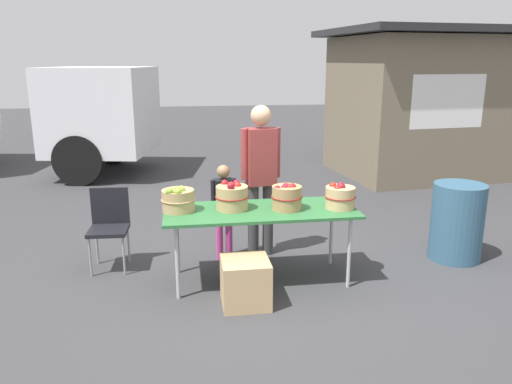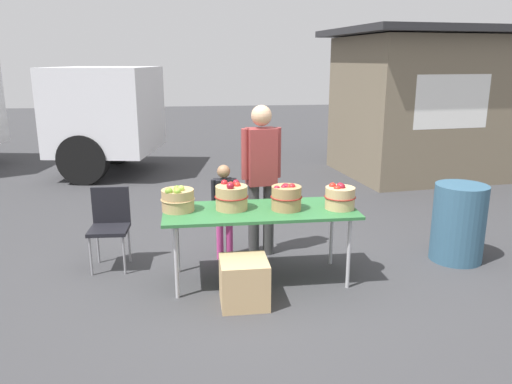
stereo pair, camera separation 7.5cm
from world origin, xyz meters
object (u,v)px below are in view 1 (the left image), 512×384
Objects in this scene: apple_basket_green_0 at (178,200)px; trash_barrel at (457,222)px; market_table at (260,214)px; vendor_adult at (261,169)px; apple_basket_red_1 at (287,197)px; produce_crate at (245,282)px; child_customer at (224,204)px; apple_basket_red_0 at (232,197)px; apple_basket_red_2 at (340,196)px; folding_chair at (109,222)px.

apple_basket_green_0 is 3.10m from trash_barrel.
market_table is 1.11× the size of vendor_adult.
apple_basket_red_1 is 0.72× the size of produce_crate.
apple_basket_red_1 is 0.29× the size of child_customer.
apple_basket_red_0 reaches higher than produce_crate.
apple_basket_green_0 is 1.11m from vendor_adult.
apple_basket_red_2 reaches higher than produce_crate.
apple_basket_green_0 is 0.31× the size of child_customer.
vendor_adult is 2.27m from trash_barrel.
trash_barrel is (1.47, 0.30, -0.44)m from apple_basket_red_2.
vendor_adult reaches higher than apple_basket_green_0.
apple_basket_red_1 reaches higher than market_table.
produce_crate is (-0.22, -0.50, -0.49)m from market_table.
apple_basket_red_0 is at bearing -175.81° from trash_barrel.
produce_crate is (-2.48, -0.74, -0.22)m from trash_barrel.
apple_basket_green_0 is at bearing 135.83° from produce_crate.
trash_barrel is (2.00, 0.27, -0.45)m from apple_basket_red_1.
apple_basket_red_2 reaches higher than trash_barrel.
apple_basket_red_2 is 0.72× the size of produce_crate.
trash_barrel is (2.15, -0.45, -0.58)m from vendor_adult.
produce_crate is (1.33, -1.07, -0.29)m from folding_chair.
apple_basket_red_2 is at bearing -3.50° from apple_basket_red_1.
apple_basket_red_2 is 0.29× the size of child_customer.
vendor_adult is 3.97× the size of produce_crate.
apple_basket_red_0 is 1.42m from folding_chair.
apple_basket_red_0 is 1.07× the size of apple_basket_red_2.
apple_basket_red_0 is 1.07× the size of apple_basket_red_1.
produce_crate is at bearing -83.98° from apple_basket_red_0.
vendor_adult is (-0.68, 0.75, 0.14)m from apple_basket_red_2.
produce_crate is (-1.01, -0.43, -0.65)m from apple_basket_red_2.
apple_basket_red_0 is (0.53, -0.01, 0.01)m from apple_basket_green_0.
market_table is 2.21× the size of folding_chair.
trash_barrel is at bearing 11.71° from apple_basket_red_2.
child_customer is at bearing 48.39° from apple_basket_green_0.
vendor_adult is at bearing -179.94° from child_customer.
produce_crate is at bearing -163.39° from trash_barrel.
produce_crate is (0.06, -0.55, -0.66)m from apple_basket_red_0.
apple_basket_red_2 is (0.53, -0.03, -0.01)m from apple_basket_red_1.
child_customer reaches higher than apple_basket_green_0.
child_customer reaches higher than apple_basket_red_2.
apple_basket_red_1 is (1.06, -0.10, 0.02)m from apple_basket_green_0.
apple_basket_green_0 is 1.07× the size of apple_basket_red_2.
apple_basket_red_0 is 0.31× the size of child_customer.
trash_barrel is 2.01× the size of produce_crate.
apple_basket_red_1 reaches higher than apple_basket_red_2.
apple_basket_green_0 is 1.04m from produce_crate.
market_table is at bearing 175.17° from apple_basket_red_2.
apple_basket_green_0 is 1.60m from apple_basket_red_2.
folding_chair is 1.99× the size of produce_crate.
produce_crate is at bearing -135.43° from apple_basket_red_1.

